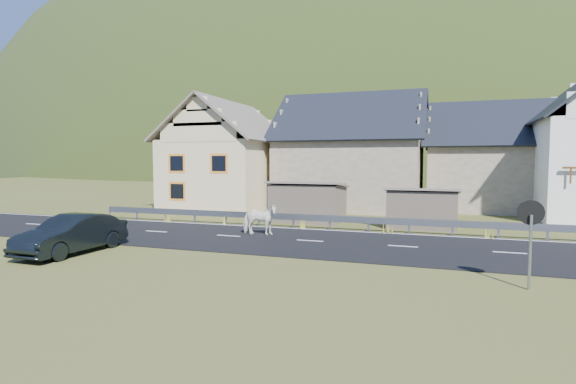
% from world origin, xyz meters
% --- Properties ---
extents(ground, '(160.00, 160.00, 0.00)m').
position_xyz_m(ground, '(0.00, 0.00, 0.00)').
color(ground, '#45491A').
rests_on(ground, ground).
extents(road, '(60.00, 7.00, 0.04)m').
position_xyz_m(road, '(0.00, 0.00, 0.02)').
color(road, black).
rests_on(road, ground).
extents(lane_markings, '(60.00, 6.60, 0.01)m').
position_xyz_m(lane_markings, '(0.00, 0.00, 0.04)').
color(lane_markings, silver).
rests_on(lane_markings, road).
extents(guardrail, '(28.10, 0.09, 0.75)m').
position_xyz_m(guardrail, '(-0.00, 3.68, 0.56)').
color(guardrail, '#93969B').
rests_on(guardrail, ground).
extents(shed_left, '(4.30, 3.30, 2.40)m').
position_xyz_m(shed_left, '(-2.00, 6.50, 1.10)').
color(shed_left, '#6E6050').
rests_on(shed_left, ground).
extents(shed_right, '(3.80, 2.90, 2.20)m').
position_xyz_m(shed_right, '(4.50, 6.00, 1.00)').
color(shed_right, '#6E6050').
rests_on(shed_right, ground).
extents(house_cream, '(7.80, 9.80, 8.30)m').
position_xyz_m(house_cream, '(-10.00, 12.00, 4.36)').
color(house_cream, beige).
rests_on(house_cream, ground).
extents(house_stone_a, '(10.80, 9.80, 8.90)m').
position_xyz_m(house_stone_a, '(-1.00, 15.00, 4.63)').
color(house_stone_a, tan).
rests_on(house_stone_a, ground).
extents(house_stone_b, '(9.80, 8.80, 8.10)m').
position_xyz_m(house_stone_b, '(9.00, 17.00, 4.24)').
color(house_stone_b, tan).
rests_on(house_stone_b, ground).
extents(mountain, '(440.00, 280.00, 260.00)m').
position_xyz_m(mountain, '(5.00, 180.00, -20.00)').
color(mountain, '#1C310E').
rests_on(mountain, ground).
extents(conifer_patch, '(76.00, 50.00, 28.00)m').
position_xyz_m(conifer_patch, '(-55.00, 110.00, 6.00)').
color(conifer_patch, black).
rests_on(conifer_patch, ground).
extents(horse, '(0.96, 1.85, 1.50)m').
position_xyz_m(horse, '(-2.75, 0.78, 0.79)').
color(horse, white).
rests_on(horse, road).
extents(car, '(1.65, 4.55, 1.49)m').
position_xyz_m(car, '(-8.02, -5.37, 0.74)').
color(car, black).
rests_on(car, ground).
extents(traffic_mirror, '(0.69, 0.19, 2.49)m').
position_xyz_m(traffic_mirror, '(7.81, -5.10, 1.83)').
color(traffic_mirror, '#93969B').
rests_on(traffic_mirror, ground).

